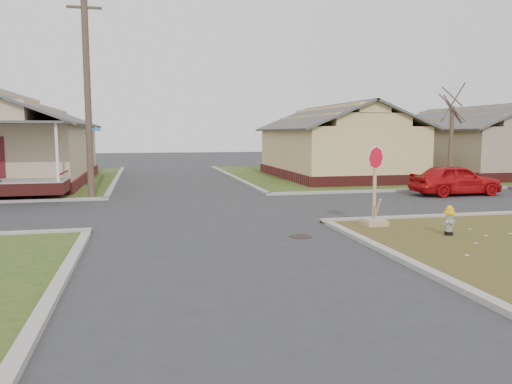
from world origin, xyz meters
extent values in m
plane|color=#2D2D30|center=(0.00, 0.00, 0.00)|extent=(120.00, 120.00, 0.00)
cube|color=#304217|center=(22.00, 18.00, 0.03)|extent=(37.00, 19.00, 0.05)
cylinder|color=black|center=(2.20, -0.50, 0.01)|extent=(0.64, 0.64, 0.01)
cube|color=maroon|center=(10.00, 16.50, 0.30)|extent=(7.20, 11.20, 0.60)
cube|color=#E0BC83|center=(10.00, 16.50, 1.90)|extent=(7.00, 11.00, 2.60)
cube|color=maroon|center=(20.00, 16.50, 0.30)|extent=(7.20, 11.20, 0.60)
cube|color=tan|center=(20.00, 16.50, 1.90)|extent=(7.00, 11.00, 2.60)
cylinder|color=#443327|center=(-4.20, 8.90, 4.50)|extent=(0.28, 0.28, 9.00)
cube|color=#443327|center=(-4.20, 8.90, 8.00)|extent=(1.40, 0.10, 0.10)
cylinder|color=#443327|center=(14.00, 10.20, 2.15)|extent=(0.22, 0.22, 4.20)
cylinder|color=black|center=(6.21, -1.40, 0.10)|extent=(0.23, 0.23, 0.10)
cylinder|color=#B3B3B8|center=(6.21, -1.40, 0.39)|extent=(0.20, 0.20, 0.47)
sphere|color=#B3B3B8|center=(6.21, -1.40, 0.63)|extent=(0.20, 0.20, 0.20)
cylinder|color=yellow|center=(6.21, -1.40, 0.67)|extent=(0.31, 0.31, 0.06)
cylinder|color=yellow|center=(6.21, -1.40, 0.74)|extent=(0.23, 0.23, 0.10)
sphere|color=yellow|center=(6.21, -1.40, 0.80)|extent=(0.15, 0.15, 0.15)
cube|color=#A48359|center=(4.85, 0.42, 0.13)|extent=(0.67, 0.67, 0.16)
cube|color=#9D9790|center=(4.85, 0.42, 0.23)|extent=(0.54, 0.54, 0.04)
cube|color=#A48359|center=(4.85, 0.42, 1.30)|extent=(0.10, 0.05, 2.28)
cylinder|color=red|center=(4.85, 0.38, 2.11)|extent=(0.61, 0.27, 0.65)
cylinder|color=white|center=(4.85, 0.39, 2.11)|extent=(0.69, 0.30, 0.74)
imported|color=#B80D10|center=(12.03, 6.81, 0.71)|extent=(4.20, 1.74, 1.42)
camera|label=1|loc=(-2.00, -13.45, 2.87)|focal=35.00mm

